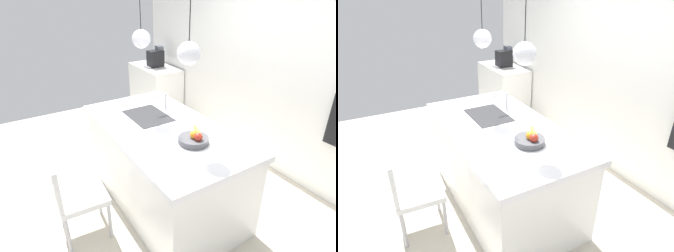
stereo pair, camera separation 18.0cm
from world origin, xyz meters
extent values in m
plane|color=beige|center=(0.00, 0.00, 0.00)|extent=(6.60, 6.60, 0.00)
cube|color=white|center=(0.00, 1.65, 1.30)|extent=(6.00, 0.10, 2.60)
cube|color=white|center=(0.00, 0.00, 0.44)|extent=(1.93, 1.00, 0.89)
cube|color=white|center=(0.00, 0.00, 0.92)|extent=(1.99, 1.06, 0.06)
cube|color=#2D2D30|center=(-0.32, 0.00, 0.95)|extent=(0.56, 0.40, 0.02)
cylinder|color=silver|center=(-0.32, 0.24, 1.06)|extent=(0.02, 0.02, 0.22)
cylinder|color=silver|center=(-0.32, 0.16, 1.16)|extent=(0.02, 0.16, 0.02)
cylinder|color=#4C4C51|center=(0.44, 0.06, 0.98)|extent=(0.29, 0.29, 0.06)
sphere|color=#B22D1E|center=(0.50, 0.07, 1.04)|extent=(0.08, 0.08, 0.08)
sphere|color=#B22D1E|center=(0.44, 0.07, 1.04)|extent=(0.07, 0.07, 0.07)
sphere|color=orange|center=(0.45, 0.06, 1.04)|extent=(0.08, 0.08, 0.08)
ellipsoid|color=yellow|center=(0.43, 0.11, 1.06)|extent=(0.19, 0.10, 0.08)
cube|color=white|center=(-2.40, 1.28, 0.44)|extent=(1.10, 0.60, 0.89)
cube|color=black|center=(-2.37, 1.28, 1.04)|extent=(0.20, 0.28, 0.30)
cube|color=gray|center=(-2.37, 1.11, 0.90)|extent=(0.16, 0.08, 0.02)
cube|color=#4C515B|center=(-2.37, 1.36, 1.23)|extent=(0.14, 0.11, 0.08)
cube|color=silver|center=(0.01, -0.92, 0.45)|extent=(0.46, 0.48, 0.06)
cube|color=silver|center=(0.00, -1.12, 0.69)|extent=(0.41, 0.07, 0.43)
cylinder|color=#B2B2B7|center=(0.21, -0.73, 0.21)|extent=(0.04, 0.04, 0.42)
cylinder|color=#B2B2B7|center=(-0.16, -0.71, 0.21)|extent=(0.04, 0.04, 0.42)
cylinder|color=#B2B2B7|center=(0.18, -1.13, 0.21)|extent=(0.04, 0.04, 0.42)
cylinder|color=#B2B2B7|center=(-0.19, -1.10, 0.21)|extent=(0.04, 0.04, 0.42)
sphere|color=silver|center=(-0.41, 0.00, 1.77)|extent=(0.19, 0.19, 0.19)
sphere|color=silver|center=(0.41, 0.00, 1.77)|extent=(0.19, 0.19, 0.19)
camera|label=1|loc=(2.25, -1.36, 2.25)|focal=30.31mm
camera|label=2|loc=(2.34, -1.20, 2.25)|focal=30.31mm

